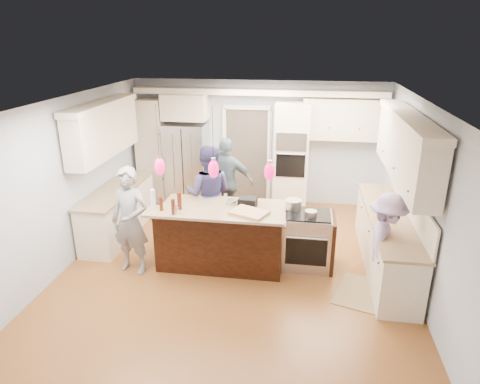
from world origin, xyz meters
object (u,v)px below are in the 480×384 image
object	(u,v)px
kitchen_island	(223,234)
island_range	(308,240)
refrigerator	(187,164)
person_bar_end	(130,221)
person_far_left	(208,194)

from	to	relation	value
kitchen_island	island_range	size ratio (longest dim) A/B	2.28
refrigerator	person_bar_end	distance (m)	3.09
kitchen_island	person_far_left	bearing A→B (deg)	117.66
refrigerator	person_far_left	world-z (taller)	refrigerator
island_range	person_far_left	distance (m)	2.00
island_range	person_bar_end	xyz separation A→B (m)	(-2.77, -0.60, 0.41)
refrigerator	island_range	distance (m)	3.71
island_range	person_far_left	bearing A→B (deg)	158.87
kitchen_island	island_range	world-z (taller)	kitchen_island
kitchen_island	person_bar_end	world-z (taller)	person_bar_end
refrigerator	person_bar_end	world-z (taller)	refrigerator
person_far_left	kitchen_island	bearing A→B (deg)	115.13
kitchen_island	refrigerator	bearing A→B (deg)	116.88
person_bar_end	person_far_left	distance (m)	1.61
refrigerator	kitchen_island	size ratio (longest dim) A/B	0.86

